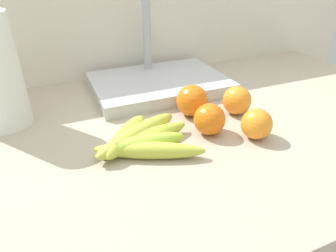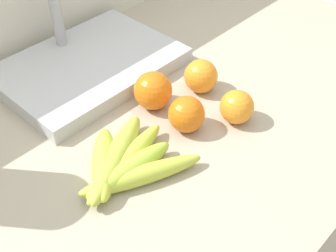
{
  "view_description": "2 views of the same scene",
  "coord_description": "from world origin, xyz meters",
  "px_view_note": "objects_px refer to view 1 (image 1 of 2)",
  "views": [
    {
      "loc": [
        -0.13,
        -0.52,
        1.28
      ],
      "look_at": [
        0.07,
        -0.06,
        0.98
      ],
      "focal_mm": 31.25,
      "sensor_mm": 36.0,
      "label": 1
    },
    {
      "loc": [
        -0.3,
        -0.45,
        1.5
      ],
      "look_at": [
        0.12,
        -0.05,
        0.97
      ],
      "focal_mm": 46.98,
      "sensor_mm": 36.0,
      "label": 2
    }
  ],
  "objects_px": {
    "sink_basin": "(159,82)",
    "orange_center": "(257,124)",
    "orange_back_right": "(210,119)",
    "orange_back_left": "(192,101)",
    "banana_bunch": "(140,140)",
    "orange_far_right": "(236,100)"
  },
  "relations": [
    {
      "from": "orange_center",
      "to": "orange_back_left",
      "type": "xyz_separation_m",
      "value": [
        -0.08,
        0.14,
        0.01
      ]
    },
    {
      "from": "orange_center",
      "to": "sink_basin",
      "type": "xyz_separation_m",
      "value": [
        -0.09,
        0.33,
        -0.01
      ]
    },
    {
      "from": "orange_center",
      "to": "orange_back_left",
      "type": "bearing_deg",
      "value": 118.18
    },
    {
      "from": "orange_center",
      "to": "orange_back_right",
      "type": "bearing_deg",
      "value": 146.91
    },
    {
      "from": "orange_far_right",
      "to": "orange_center",
      "type": "relative_size",
      "value": 1.06
    },
    {
      "from": "banana_bunch",
      "to": "orange_back_right",
      "type": "relative_size",
      "value": 3.15
    },
    {
      "from": "banana_bunch",
      "to": "sink_basin",
      "type": "xyz_separation_m",
      "value": [
        0.14,
        0.27,
        0.0
      ]
    },
    {
      "from": "banana_bunch",
      "to": "orange_back_right",
      "type": "xyz_separation_m",
      "value": [
        0.15,
        -0.0,
        0.02
      ]
    },
    {
      "from": "banana_bunch",
      "to": "orange_back_left",
      "type": "xyz_separation_m",
      "value": [
        0.16,
        0.09,
        0.02
      ]
    },
    {
      "from": "banana_bunch",
      "to": "orange_far_right",
      "type": "distance_m",
      "value": 0.27
    },
    {
      "from": "orange_back_right",
      "to": "sink_basin",
      "type": "height_order",
      "value": "sink_basin"
    },
    {
      "from": "orange_center",
      "to": "banana_bunch",
      "type": "bearing_deg",
      "value": 166.51
    },
    {
      "from": "banana_bunch",
      "to": "sink_basin",
      "type": "height_order",
      "value": "sink_basin"
    },
    {
      "from": "orange_far_right",
      "to": "orange_back_right",
      "type": "distance_m",
      "value": 0.12
    },
    {
      "from": "banana_bunch",
      "to": "orange_far_right",
      "type": "bearing_deg",
      "value": 12.17
    },
    {
      "from": "orange_far_right",
      "to": "orange_center",
      "type": "height_order",
      "value": "orange_far_right"
    },
    {
      "from": "orange_far_right",
      "to": "sink_basin",
      "type": "distance_m",
      "value": 0.24
    },
    {
      "from": "sink_basin",
      "to": "orange_center",
      "type": "bearing_deg",
      "value": -74.3
    },
    {
      "from": "banana_bunch",
      "to": "orange_back_left",
      "type": "distance_m",
      "value": 0.18
    },
    {
      "from": "orange_back_right",
      "to": "orange_back_left",
      "type": "height_order",
      "value": "orange_back_left"
    },
    {
      "from": "banana_bunch",
      "to": "sink_basin",
      "type": "bearing_deg",
      "value": 61.78
    },
    {
      "from": "banana_bunch",
      "to": "orange_back_left",
      "type": "bearing_deg",
      "value": 28.63
    }
  ]
}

